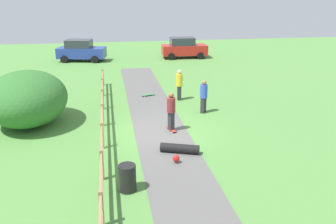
% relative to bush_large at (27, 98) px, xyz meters
% --- Properties ---
extents(ground_plane, '(60.00, 60.00, 0.00)m').
position_rel_bush_large_xyz_m(ground_plane, '(6.06, -2.09, -1.29)').
color(ground_plane, '#568E42').
extents(asphalt_path, '(2.40, 28.00, 0.02)m').
position_rel_bush_large_xyz_m(asphalt_path, '(6.06, -2.09, -1.28)').
color(asphalt_path, '#605E5B').
rests_on(asphalt_path, ground_plane).
extents(wooden_fence, '(0.12, 18.12, 1.10)m').
position_rel_bush_large_xyz_m(wooden_fence, '(3.46, -2.09, -0.62)').
color(wooden_fence, '#997A51').
rests_on(wooden_fence, ground_plane).
extents(bush_large, '(3.73, 4.47, 2.58)m').
position_rel_bush_large_xyz_m(bush_large, '(0.00, 0.00, 0.00)').
color(bush_large, '#33702D').
rests_on(bush_large, ground_plane).
extents(trash_bin, '(0.56, 0.56, 0.90)m').
position_rel_bush_large_xyz_m(trash_bin, '(4.26, -6.79, -0.84)').
color(trash_bin, black).
rests_on(trash_bin, ground_plane).
extents(skater_riding, '(0.47, 0.82, 1.80)m').
position_rel_bush_large_xyz_m(skater_riding, '(6.54, -1.99, -0.26)').
color(skater_riding, '#B23326').
rests_on(skater_riding, asphalt_path).
extents(skater_fallen, '(1.57, 1.40, 0.36)m').
position_rel_bush_large_xyz_m(skater_fallen, '(6.44, -4.43, -1.09)').
color(skater_fallen, black).
rests_on(skater_fallen, asphalt_path).
extents(skateboard_loose, '(0.82, 0.45, 0.08)m').
position_rel_bush_large_xyz_m(skateboard_loose, '(6.15, 3.74, -1.20)').
color(skateboard_loose, '#338C4C').
rests_on(skateboard_loose, asphalt_path).
extents(bystander_yellow, '(0.40, 0.40, 1.79)m').
position_rel_bush_large_xyz_m(bystander_yellow, '(7.87, 2.71, -0.30)').
color(bystander_yellow, '#2D2D33').
rests_on(bystander_yellow, ground_plane).
extents(bystander_blue, '(0.54, 0.54, 1.75)m').
position_rel_bush_large_xyz_m(bystander_blue, '(8.66, 0.24, -0.32)').
color(bystander_blue, '#2D2D33').
rests_on(bystander_blue, ground_plane).
extents(parked_car_blue, '(4.45, 2.62, 1.92)m').
position_rel_bush_large_xyz_m(parked_car_blue, '(1.53, 15.92, -0.33)').
color(parked_car_blue, '#283D99').
rests_on(parked_car_blue, ground_plane).
extents(parked_car_red, '(4.25, 2.09, 1.92)m').
position_rel_bush_large_xyz_m(parked_car_red, '(10.96, 15.91, -0.33)').
color(parked_car_red, red).
rests_on(parked_car_red, ground_plane).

